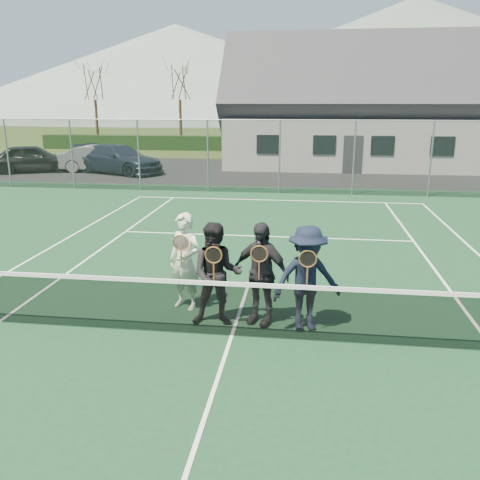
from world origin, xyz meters
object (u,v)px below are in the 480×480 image
Objects in this scene: clubhouse at (359,97)px; player_c at (260,273)px; player_b at (217,275)px; player_d at (307,279)px; car_c at (118,159)px; tennis_net at (232,307)px; car_a at (33,158)px; car_b at (100,159)px; player_a at (185,261)px.

player_c is at bearing -98.73° from clubhouse.
player_b and player_d have the same top height.
tennis_net is at bearing -131.45° from car_c.
car_a is 23.25m from player_d.
player_b is 1.00× the size of player_c.
player_c reaches higher than car_b.
tennis_net is 6.49× the size of player_d.
car_b is 21.76m from player_d.
clubhouse reaches higher than car_a.
player_d is (1.20, 0.43, 0.38)m from tennis_net.
clubhouse is (14.09, 4.97, 3.28)m from car_b.
clubhouse is at bearing -75.87° from car_b.
player_c is (9.28, -17.95, 0.16)m from car_c.
player_a reaches higher than car_a.
tennis_net is 1.54m from player_a.
clubhouse is (17.60, 5.63, 3.24)m from car_a.
player_a is 0.96m from player_b.
player_c is (0.73, 0.16, 0.00)m from player_b.
car_b is 21.00m from player_b.
player_a is at bearing 161.23° from player_c.
car_c is at bearing -116.48° from car_b.
player_c is at bearing -165.48° from car_a.
player_d reaches higher than car_a.
player_b is at bearing 125.57° from tennis_net.
player_a reaches higher than car_b.
player_c reaches higher than car_c.
car_a is 18.76m from clubhouse.
car_c reaches higher than tennis_net.
player_d is at bearing -127.95° from car_c.
car_c is 0.45× the size of tennis_net.
car_a is 0.28× the size of clubhouse.
tennis_net is at bearing -157.34° from car_b.
player_a and player_c have the same top height.
car_b is 21.54m from tennis_net.
player_a is 2.31m from player_d.
car_a is 4.73m from car_c.
tennis_net is at bearing -99.46° from clubhouse.
player_b is (-0.32, 0.44, 0.38)m from tennis_net.
car_a is at bearing 126.05° from player_a.
tennis_net is at bearing -160.10° from player_d.
player_b reaches higher than car_b.
player_a is (12.58, -17.27, 0.17)m from car_a.
player_b is at bearing -167.52° from player_c.
tennis_net is (8.87, -18.56, -0.22)m from car_c.
player_d is at bearing -96.79° from clubhouse.
player_c is (-3.59, -23.39, -3.07)m from clubhouse.
clubhouse is 8.67× the size of player_c.
car_b is 0.27× the size of clubhouse.
clubhouse is at bearing -44.06° from car_c.
car_b is 2.38× the size of player_c.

